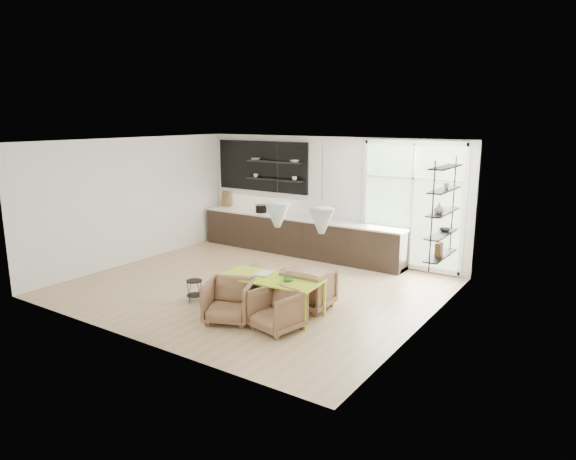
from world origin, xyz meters
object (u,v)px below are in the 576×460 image
(armchair_back_right, at_px, (309,288))
(armchair_front_right, at_px, (277,310))
(armchair_back_left, at_px, (263,283))
(dining_table, at_px, (271,280))
(wire_stool, at_px, (195,288))
(armchair_front_left, at_px, (229,301))

(armchair_back_right, relative_size, armchair_front_right, 1.10)
(armchair_back_left, distance_m, armchair_back_right, 0.97)
(dining_table, height_order, wire_stool, dining_table)
(armchair_back_right, relative_size, armchair_front_left, 1.03)
(dining_table, relative_size, armchair_back_left, 2.72)
(dining_table, relative_size, armchair_back_right, 2.29)
(wire_stool, bearing_deg, armchair_front_left, -18.27)
(dining_table, relative_size, armchair_front_right, 2.52)
(armchair_back_left, xyz_separation_m, armchair_front_left, (0.17, -1.17, 0.05))
(armchair_back_right, bearing_deg, dining_table, 52.49)
(dining_table, height_order, armchair_back_left, dining_table)
(armchair_back_left, distance_m, armchair_front_right, 1.46)
(dining_table, xyz_separation_m, wire_stool, (-1.55, -0.28, -0.35))
(dining_table, xyz_separation_m, armchair_front_right, (0.49, -0.52, -0.27))
(armchair_back_left, distance_m, armchair_front_left, 1.18)
(armchair_front_left, relative_size, armchair_front_right, 1.06)
(dining_table, bearing_deg, wire_stool, -174.80)
(dining_table, distance_m, armchair_back_left, 0.80)
(armchair_back_right, relative_size, wire_stool, 2.03)
(armchair_front_left, bearing_deg, dining_table, 37.15)
(armchair_front_left, xyz_separation_m, armchair_front_right, (0.87, 0.14, -0.02))
(armchair_back_right, distance_m, armchair_front_right, 1.12)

